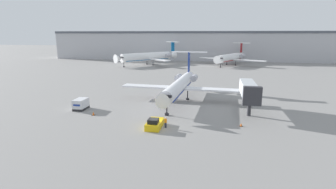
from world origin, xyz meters
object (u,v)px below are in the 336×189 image
object	(u,v)px
airplane_parked_far_left	(231,58)
airplane_parked_far_right	(148,57)
traffic_cone_left	(93,114)
jet_bridge	(249,90)
pushback_tug	(155,124)
luggage_cart	(81,104)
traffic_cone_right	(241,125)
airplane_main	(179,85)
worker_near_tug	(166,122)

from	to	relation	value
airplane_parked_far_left	airplane_parked_far_right	distance (m)	41.22
traffic_cone_left	jet_bridge	distance (m)	30.43
pushback_tug	luggage_cart	bearing A→B (deg)	155.95
airplane_parked_far_left	traffic_cone_right	bearing A→B (deg)	-91.61
airplane_main	worker_near_tug	xyz separation A→B (m)	(0.33, -18.89, -2.64)
airplane_parked_far_left	airplane_parked_far_right	size ratio (longest dim) A/B	1.04
traffic_cone_right	luggage_cart	bearing A→B (deg)	171.71
traffic_cone_left	airplane_parked_far_left	size ratio (longest dim) A/B	0.02
worker_near_tug	traffic_cone_left	distance (m)	15.51
luggage_cart	worker_near_tug	size ratio (longest dim) A/B	1.89
pushback_tug	jet_bridge	xyz separation A→B (m)	(16.16, 11.82, 3.79)
pushback_tug	luggage_cart	xyz separation A→B (m)	(-17.41, 7.77, 0.44)
traffic_cone_right	airplane_parked_far_left	bearing A→B (deg)	88.39
traffic_cone_left	pushback_tug	bearing A→B (deg)	-18.86
airplane_main	worker_near_tug	size ratio (longest dim) A/B	16.67
traffic_cone_left	luggage_cart	bearing A→B (deg)	142.65
traffic_cone_right	traffic_cone_left	bearing A→B (deg)	177.26
traffic_cone_right	airplane_parked_far_right	size ratio (longest dim) A/B	0.02
airplane_parked_far_right	jet_bridge	bearing A→B (deg)	-62.10
airplane_main	jet_bridge	world-z (taller)	airplane_main
pushback_tug	traffic_cone_left	size ratio (longest dim) A/B	6.61
airplane_main	airplane_parked_far_right	size ratio (longest dim) A/B	0.95
luggage_cart	airplane_parked_far_left	bearing A→B (deg)	68.39
luggage_cart	traffic_cone_left	bearing A→B (deg)	-37.35
airplane_parked_far_left	luggage_cart	bearing A→B (deg)	-111.61
luggage_cart	airplane_parked_far_left	xyz separation A→B (m)	(34.17, 86.28, 2.68)
luggage_cart	airplane_parked_far_left	size ratio (longest dim) A/B	0.10
traffic_cone_right	airplane_parked_far_right	world-z (taller)	airplane_parked_far_right
luggage_cart	worker_near_tug	bearing A→B (deg)	-21.41
airplane_parked_far_left	airplane_parked_far_right	bearing A→B (deg)	-170.89
luggage_cart	airplane_parked_far_left	distance (m)	92.84
traffic_cone_left	airplane_parked_far_right	size ratio (longest dim) A/B	0.02
worker_near_tug	traffic_cone_right	distance (m)	12.74
luggage_cart	airplane_parked_far_right	bearing A→B (deg)	94.68
airplane_main	airplane_parked_far_left	distance (m)	76.47
luggage_cart	jet_bridge	size ratio (longest dim) A/B	0.28
airplane_parked_far_left	jet_bridge	xyz separation A→B (m)	(-0.61, -82.23, 0.66)
pushback_tug	jet_bridge	bearing A→B (deg)	36.18
traffic_cone_right	airplane_main	bearing A→B (deg)	128.55
luggage_cart	worker_near_tug	xyz separation A→B (m)	(19.23, -7.54, -0.16)
pushback_tug	airplane_main	bearing A→B (deg)	85.54
airplane_main	worker_near_tug	distance (m)	19.07
worker_near_tug	airplane_parked_far_left	bearing A→B (deg)	80.95
jet_bridge	airplane_parked_far_left	bearing A→B (deg)	89.58
worker_near_tug	traffic_cone_right	bearing A→B (deg)	13.32
worker_near_tug	luggage_cart	bearing A→B (deg)	158.59
traffic_cone_left	traffic_cone_right	distance (m)	27.32
jet_bridge	airplane_main	bearing A→B (deg)	153.53
worker_near_tug	jet_bridge	size ratio (longest dim) A/B	0.15
airplane_main	traffic_cone_right	world-z (taller)	airplane_main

